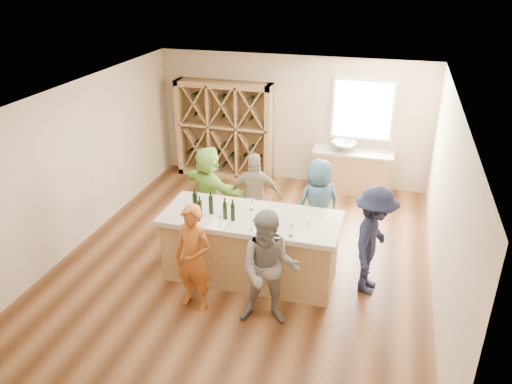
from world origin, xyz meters
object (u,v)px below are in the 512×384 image
(person_near_left, at_px, (194,258))
(person_near_right, at_px, (269,269))
(wine_bottle_c, at_px, (211,205))
(wine_rack, at_px, (225,130))
(wine_bottle_a, at_px, (195,203))
(wine_bottle_e, at_px, (233,212))
(wine_bottle_d, at_px, (225,211))
(sink, at_px, (344,146))
(person_server, at_px, (373,241))
(person_far_left, at_px, (209,189))
(tasting_counter_base, at_px, (251,249))
(person_far_right, at_px, (318,204))
(wine_bottle_b, at_px, (200,209))
(person_far_mid, at_px, (255,196))

(person_near_left, height_order, person_near_right, person_near_right)
(wine_bottle_c, bearing_deg, wine_rack, 106.05)
(wine_rack, distance_m, wine_bottle_a, 3.98)
(wine_bottle_e, bearing_deg, person_near_left, -114.73)
(wine_bottle_d, bearing_deg, wine_bottle_e, -1.06)
(wine_bottle_a, relative_size, person_near_right, 0.19)
(sink, relative_size, person_server, 0.32)
(wine_bottle_d, distance_m, person_server, 2.23)
(wine_bottle_e, xyz_separation_m, person_far_left, (-0.96, 1.50, -0.40))
(wine_rack, xyz_separation_m, wine_bottle_c, (1.11, -3.85, 0.12))
(wine_bottle_a, relative_size, wine_bottle_e, 1.20)
(tasting_counter_base, distance_m, person_near_left, 1.14)
(person_far_right, bearing_deg, person_near_left, 24.46)
(person_near_left, height_order, person_far_right, person_near_left)
(wine_bottle_c, xyz_separation_m, person_server, (2.44, 0.22, -0.37))
(wine_bottle_b, distance_m, person_near_left, 0.83)
(person_near_left, xyz_separation_m, person_far_right, (1.40, 2.21, -0.01))
(sink, height_order, person_far_right, person_far_right)
(wine_bottle_e, relative_size, person_near_right, 0.16)
(wine_bottle_d, bearing_deg, person_far_left, 119.15)
(wine_bottle_e, xyz_separation_m, person_near_left, (-0.34, -0.75, -0.40))
(person_near_left, distance_m, person_server, 2.63)
(wine_bottle_c, distance_m, person_near_right, 1.51)
(person_near_right, distance_m, person_far_right, 2.27)
(sink, bearing_deg, wine_bottle_c, -112.86)
(person_far_mid, bearing_deg, wine_bottle_a, 54.89)
(sink, bearing_deg, tasting_counter_base, -104.91)
(tasting_counter_base, bearing_deg, wine_bottle_d, -150.36)
(wine_bottle_d, relative_size, wine_bottle_e, 1.01)
(wine_bottle_a, distance_m, person_far_mid, 1.52)
(wine_bottle_b, height_order, person_near_right, person_near_right)
(person_near_right, relative_size, person_far_left, 1.05)
(sink, bearing_deg, person_far_left, -131.99)
(wine_bottle_c, relative_size, person_far_left, 0.18)
(wine_bottle_b, bearing_deg, person_near_left, -77.10)
(person_far_mid, xyz_separation_m, person_far_right, (1.12, 0.03, -0.01))
(wine_bottle_c, height_order, wine_bottle_d, wine_bottle_c)
(wine_bottle_d, bearing_deg, wine_bottle_a, 170.17)
(person_far_right, height_order, person_far_left, person_far_left)
(wine_bottle_d, relative_size, person_far_mid, 0.17)
(person_far_mid, bearing_deg, tasting_counter_base, 90.81)
(wine_rack, xyz_separation_m, sink, (2.70, -0.07, -0.09))
(wine_bottle_c, distance_m, wine_bottle_d, 0.29)
(person_far_mid, bearing_deg, wine_rack, -72.46)
(wine_bottle_b, height_order, person_far_mid, person_far_mid)
(tasting_counter_base, height_order, wine_bottle_d, wine_bottle_d)
(tasting_counter_base, distance_m, wine_bottle_c, 0.95)
(sink, xyz_separation_m, wine_bottle_b, (-1.71, -3.93, 0.20))
(wine_bottle_a, height_order, person_server, person_server)
(tasting_counter_base, xyz_separation_m, wine_bottle_e, (-0.22, -0.20, 0.71))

